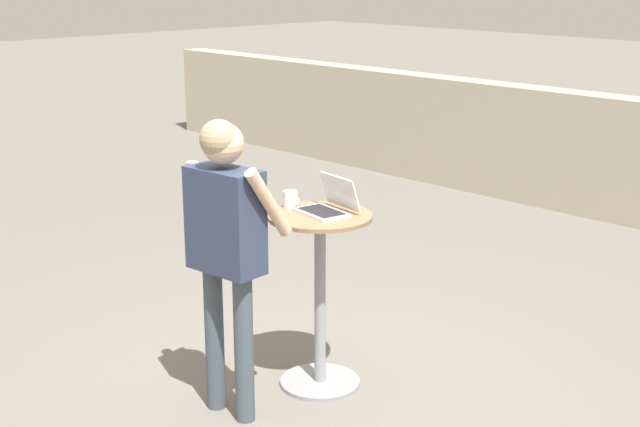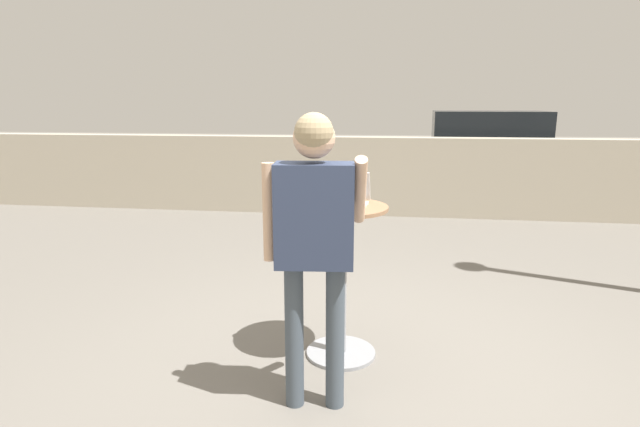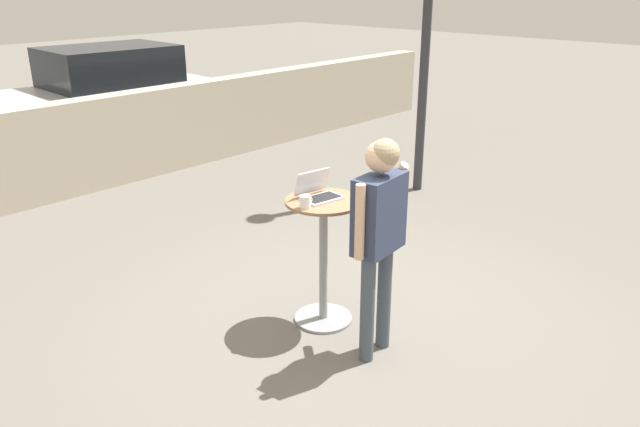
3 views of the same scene
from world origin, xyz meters
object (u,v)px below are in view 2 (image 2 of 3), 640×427
laptop (344,197)px  standing_person (314,225)px  parked_car_near_street (479,152)px  cafe_table (342,270)px  coffee_mug (308,198)px

laptop → standing_person: standing_person is taller
laptop → parked_car_near_street: (2.09, 7.05, -0.34)m
cafe_table → parked_car_near_street: bearing=73.6°
laptop → coffee_mug: size_ratio=2.88×
parked_car_near_street → cafe_table: bearing=-106.4°
cafe_table → coffee_mug: coffee_mug is taller
cafe_table → standing_person: size_ratio=0.63×
cafe_table → standing_person: bearing=-98.8°
cafe_table → parked_car_near_street: 7.42m
laptop → standing_person: 0.70m
standing_person → laptop: bearing=81.4°
laptop → coffee_mug: (-0.24, -0.08, 0.00)m
parked_car_near_street → standing_person: bearing=-105.8°
laptop → coffee_mug: 0.25m
cafe_table → standing_person: (-0.10, -0.63, 0.48)m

